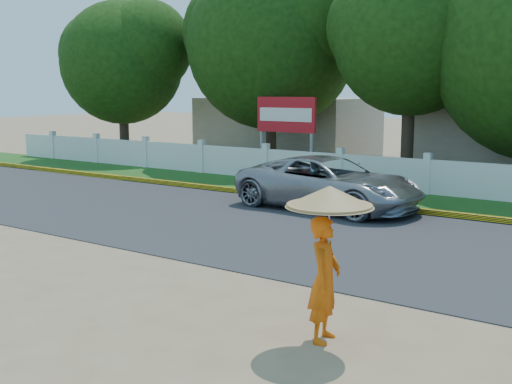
% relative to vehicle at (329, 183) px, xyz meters
% --- Properties ---
extents(ground, '(120.00, 120.00, 0.00)m').
position_rel_vehicle_xyz_m(ground, '(1.31, -7.32, -0.72)').
color(ground, '#9E8460').
rests_on(ground, ground).
extents(road, '(60.00, 7.00, 0.02)m').
position_rel_vehicle_xyz_m(road, '(1.31, -2.82, -0.71)').
color(road, '#38383A').
rests_on(road, ground).
extents(grass_verge, '(60.00, 3.50, 0.03)m').
position_rel_vehicle_xyz_m(grass_verge, '(1.31, 2.43, -0.70)').
color(grass_verge, '#2D601E').
rests_on(grass_verge, ground).
extents(curb, '(40.00, 0.18, 0.16)m').
position_rel_vehicle_xyz_m(curb, '(1.31, 0.73, -0.64)').
color(curb, yellow).
rests_on(curb, ground).
extents(fence, '(40.00, 0.10, 1.10)m').
position_rel_vehicle_xyz_m(fence, '(1.31, 3.88, -0.17)').
color(fence, silver).
rests_on(fence, ground).
extents(building_far, '(8.00, 5.00, 2.80)m').
position_rel_vehicle_xyz_m(building_far, '(-8.69, 11.68, 0.68)').
color(building_far, '#B7AD99').
rests_on(building_far, ground).
extents(vehicle, '(5.33, 2.76, 1.43)m').
position_rel_vehicle_xyz_m(vehicle, '(0.00, 0.00, 0.00)').
color(vehicle, '#94969B').
rests_on(vehicle, ground).
extents(monk_with_parasol, '(1.12, 1.12, 2.04)m').
position_rel_vehicle_xyz_m(monk_with_parasol, '(4.39, -8.16, 0.61)').
color(monk_with_parasol, '#D8580B').
rests_on(monk_with_parasol, ground).
extents(billboard, '(2.50, 0.13, 2.95)m').
position_rel_vehicle_xyz_m(billboard, '(-4.54, 4.98, 1.42)').
color(billboard, gray).
rests_on(billboard, ground).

